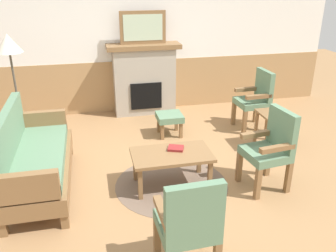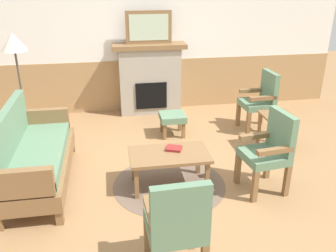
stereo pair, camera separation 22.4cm
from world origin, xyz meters
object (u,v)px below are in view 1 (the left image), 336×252
(side_table, at_px, (274,120))
(framed_picture, at_px, (143,27))
(footstool, at_px, (170,118))
(armchair_by_window_left, at_px, (256,97))
(couch, at_px, (34,159))
(book_on_table, at_px, (176,148))
(armchair_near_fireplace, at_px, (271,146))
(fireplace, at_px, (144,79))
(armchair_front_left, at_px, (189,222))
(coffee_table, at_px, (172,157))
(floor_lamp_by_couch, at_px, (9,51))

(side_table, bearing_deg, framed_picture, 131.35)
(footstool, xyz_separation_m, armchair_by_window_left, (1.47, -0.01, 0.25))
(couch, bearing_deg, book_on_table, -6.90)
(couch, relative_size, footstool, 4.50)
(footstool, height_order, side_table, side_table)
(couch, relative_size, book_on_table, 9.68)
(couch, height_order, armchair_near_fireplace, same)
(fireplace, relative_size, armchair_front_left, 1.33)
(couch, xyz_separation_m, book_on_table, (1.68, -0.20, 0.06))
(couch, bearing_deg, framed_picture, 53.36)
(fireplace, distance_m, coffee_table, 2.58)
(fireplace, bearing_deg, floor_lamp_by_couch, -152.53)
(armchair_by_window_left, xyz_separation_m, floor_lamp_by_couch, (-3.70, 0.06, 0.91))
(coffee_table, bearing_deg, framed_picture, 88.19)
(armchair_near_fireplace, distance_m, armchair_front_left, 1.76)
(armchair_by_window_left, bearing_deg, floor_lamp_by_couch, 179.00)
(side_table, bearing_deg, armchair_by_window_left, 85.43)
(fireplace, distance_m, armchair_by_window_left, 2.02)
(book_on_table, relative_size, armchair_by_window_left, 0.19)
(framed_picture, height_order, armchair_near_fireplace, framed_picture)
(armchair_near_fireplace, bearing_deg, fireplace, 110.77)
(fireplace, height_order, armchair_near_fireplace, fireplace)
(couch, bearing_deg, armchair_by_window_left, 19.01)
(couch, distance_m, footstool, 2.25)
(couch, bearing_deg, coffee_table, -10.31)
(couch, xyz_separation_m, floor_lamp_by_couch, (-0.32, 1.23, 1.05))
(couch, height_order, book_on_table, couch)
(armchair_near_fireplace, xyz_separation_m, armchair_front_left, (-1.33, -1.15, 0.00))
(armchair_front_left, relative_size, side_table, 1.78)
(side_table, bearing_deg, coffee_table, -157.42)
(floor_lamp_by_couch, bearing_deg, side_table, -12.56)
(framed_picture, bearing_deg, side_table, -48.65)
(book_on_table, height_order, footstool, book_on_table)
(coffee_table, relative_size, book_on_table, 5.16)
(coffee_table, height_order, book_on_table, book_on_table)
(book_on_table, distance_m, armchair_front_left, 1.53)
(coffee_table, xyz_separation_m, armchair_front_left, (-0.18, -1.42, 0.15))
(armchair_by_window_left, distance_m, side_table, 0.76)
(armchair_front_left, bearing_deg, armchair_by_window_left, 55.82)
(couch, bearing_deg, armchair_near_fireplace, -11.38)
(book_on_table, xyz_separation_m, armchair_front_left, (-0.25, -1.51, 0.08))
(armchair_by_window_left, bearing_deg, framed_picture, 146.77)
(couch, xyz_separation_m, side_table, (3.32, 0.42, 0.04))
(couch, xyz_separation_m, armchair_near_fireplace, (2.76, -0.56, 0.14))
(framed_picture, xyz_separation_m, coffee_table, (-0.08, -2.57, -1.17))
(fireplace, xyz_separation_m, floor_lamp_by_couch, (-2.01, -1.04, 0.80))
(floor_lamp_by_couch, bearing_deg, armchair_near_fireplace, -30.12)
(armchair_front_left, bearing_deg, framed_picture, 86.25)
(footstool, xyz_separation_m, armchair_front_left, (-0.49, -2.88, 0.25))
(coffee_table, relative_size, armchair_by_window_left, 0.98)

